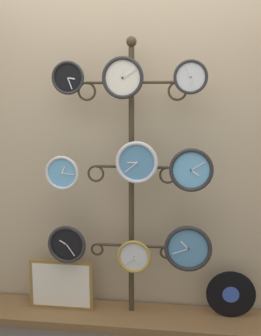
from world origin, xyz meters
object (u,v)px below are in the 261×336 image
clock_middle_right (191,170)px  clock_middle_center (137,162)px  clock_bottom_left (67,244)px  clock_bottom_right (188,248)px  display_stand (131,214)px  clock_top_center (123,78)px  clock_top_right (191,77)px  vinyl_record (231,294)px  clock_middle_left (62,173)px  clock_top_left (68,78)px  clock_bottom_center (134,256)px  picture_frame (61,285)px

clock_middle_right → clock_middle_center: bearing=175.9°
clock_bottom_left → clock_bottom_right: 0.85m
display_stand → clock_middle_center: display_stand is taller
clock_top_center → clock_top_right: 0.44m
clock_bottom_right → display_stand: bearing=165.3°
clock_top_right → clock_middle_center: size_ratio=0.77×
display_stand → clock_top_center: display_stand is taller
clock_middle_center → vinyl_record: (0.67, 0.07, -0.95)m
clock_middle_left → clock_top_center: bearing=-0.2°
display_stand → clock_middle_left: bearing=-169.5°
clock_top_left → clock_top_center: bearing=-1.8°
clock_bottom_right → clock_middle_center: bearing=176.8°
clock_bottom_center → clock_top_center: bearing=179.5°
clock_middle_center → clock_bottom_right: 0.68m
clock_top_right → vinyl_record: clock_top_right is taller
clock_bottom_right → picture_frame: 0.99m
clock_bottom_center → clock_bottom_right: 0.38m
clock_top_right → clock_bottom_center: bearing=-178.3°
clock_top_left → clock_bottom_left: size_ratio=0.81×
clock_middle_right → picture_frame: 1.29m
clock_top_right → clock_bottom_center: 1.28m
clock_top_left → clock_top_center: (0.37, -0.01, -0.00)m
clock_top_center → clock_middle_center: 0.57m
clock_bottom_right → vinyl_record: 0.49m
clock_top_right → clock_middle_center: clock_top_right is taller
clock_top_right → vinyl_record: size_ratio=0.64×
clock_top_left → clock_bottom_center: bearing=-1.6°
clock_top_left → clock_top_right: (0.81, -0.00, -0.00)m
clock_top_right → clock_middle_right: bearing=-61.0°
picture_frame → display_stand: bearing=4.8°
clock_bottom_right → vinyl_record: size_ratio=0.94×
clock_middle_left → clock_bottom_center: 0.77m
display_stand → clock_middle_left: 0.57m
display_stand → clock_top_left: display_stand is taller
display_stand → picture_frame: bearing=-175.2°
clock_middle_right → display_stand: bearing=164.8°
vinyl_record → display_stand: bearing=178.9°
picture_frame → clock_bottom_left: bearing=-42.9°
clock_bottom_center → clock_middle_left: bearing=179.7°
clock_top_left → clock_bottom_left: bearing=-130.7°
clock_top_right → clock_middle_center: (-0.35, -0.01, -0.56)m
clock_middle_center → clock_middle_right: 0.37m
clock_bottom_left → clock_top_left: bearing=49.3°
clock_middle_center → clock_bottom_left: (-0.49, -0.03, -0.59)m
display_stand → clock_middle_right: (0.41, -0.11, 0.34)m
display_stand → clock_middle_right: bearing=-15.2°
clock_top_right → clock_bottom_left: size_ratio=0.80×
picture_frame → clock_top_right: bearing=-2.3°
clock_middle_left → clock_bottom_right: (0.87, -0.02, -0.50)m
clock_bottom_right → picture_frame: size_ratio=0.68×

